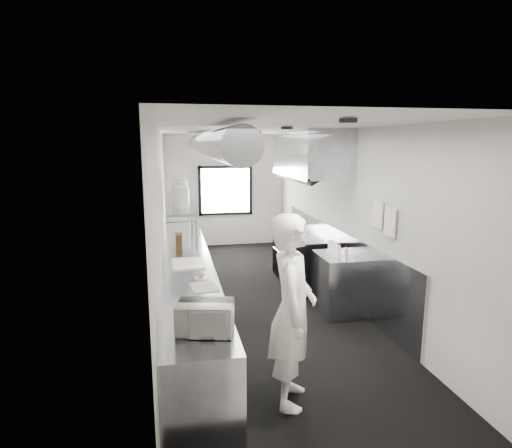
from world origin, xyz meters
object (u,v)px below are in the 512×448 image
prep_counter (188,289)px  deli_tub_b (184,307)px  deli_tub_a (181,314)px  exhaust_hood (310,154)px  plate_stack_b (179,195)px  far_work_table (181,236)px  plate_stack_a (181,197)px  pass_shelf (180,203)px  line_cook (292,311)px  plate_stack_c (180,190)px  squeeze_bottle_a (346,255)px  squeeze_bottle_b (338,251)px  squeeze_bottle_d (332,247)px  small_plate (201,278)px  knife_block (179,241)px  plate_stack_d (179,187)px  squeeze_bottle_e (330,245)px  range (304,258)px  bottle_station (339,283)px  microwave (205,318)px  cutting_board (188,263)px  squeeze_bottle_c (335,249)px

prep_counter → deli_tub_b: bearing=-93.0°
prep_counter → deli_tub_a: (-0.14, -2.13, 0.50)m
exhaust_hood → plate_stack_b: exhaust_hood is taller
far_work_table → plate_stack_a: bearing=-90.8°
pass_shelf → line_cook: line_cook is taller
plate_stack_a → plate_stack_b: 0.39m
plate_stack_c → squeeze_bottle_a: plate_stack_c is taller
exhaust_hood → far_work_table: (-2.25, 2.50, -1.94)m
squeeze_bottle_b → squeeze_bottle_d: squeeze_bottle_d is taller
small_plate → squeeze_bottle_a: size_ratio=0.95×
deli_tub_b → plate_stack_a: 2.87m
pass_shelf → squeeze_bottle_a: (2.28, -2.04, -0.54)m
prep_counter → knife_block: size_ratio=24.26×
knife_block → plate_stack_a: size_ratio=0.83×
pass_shelf → far_work_table: size_ratio=2.50×
plate_stack_b → plate_stack_d: size_ratio=0.78×
small_plate → squeeze_bottle_d: size_ratio=0.95×
pass_shelf → squeeze_bottle_e: 2.74m
plate_stack_a → plate_stack_b: bearing=93.4°
small_plate → plate_stack_b: size_ratio=0.62×
squeeze_bottle_e → line_cook: bearing=-118.7°
pass_shelf → plate_stack_b: size_ratio=10.15×
range → line_cook: 3.75m
bottle_station → deli_tub_a: (-2.44, -1.93, 0.50)m
pass_shelf → range: size_ratio=1.88×
line_cook → microwave: size_ratio=4.19×
knife_block → squeeze_bottle_a: (2.34, -1.20, -0.03)m
deli_tub_b → far_work_table: bearing=89.0°
squeeze_bottle_e → squeeze_bottle_a: bearing=-90.0°
deli_tub_a → cutting_board: deli_tub_a is taller
squeeze_bottle_e → bottle_station: bearing=-79.3°
range → knife_block: (-2.29, -0.54, 0.55)m
pass_shelf → line_cook: bearing=-75.7°
microwave → plate_stack_c: plate_stack_c is taller
range → deli_tub_a: (-2.33, -3.33, 0.48)m
squeeze_bottle_c → squeeze_bottle_d: squeeze_bottle_d is taller
far_work_table → line_cook: (0.93, -6.00, 0.51)m
deli_tub_b → squeeze_bottle_c: (2.32, 1.78, 0.04)m
prep_counter → squeeze_bottle_e: (2.24, 0.10, 0.53)m
prep_counter → plate_stack_b: size_ratio=20.29×
far_work_table → squeeze_bottle_a: (2.24, -4.24, 0.55)m
microwave → deli_tub_b: size_ratio=3.06×
plate_stack_b → plate_stack_a: bearing=-86.6°
plate_stack_b → squeeze_bottle_b: size_ratio=1.62×
line_cook → squeeze_bottle_a: line_cook is taller
plate_stack_c → squeeze_bottle_c: (2.25, -1.80, -0.76)m
pass_shelf → exhaust_hood: bearing=-7.5°
plate_stack_d → plate_stack_a: bearing=-89.8°
bottle_station → plate_stack_c: (-2.33, 1.79, 1.30)m
plate_stack_c → squeeze_bottle_d: 2.90m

